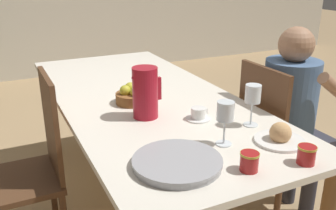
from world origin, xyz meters
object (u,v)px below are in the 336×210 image
(bread_plate, at_px, (280,136))
(wine_glass_juice, at_px, (225,114))
(serving_tray, at_px, (177,162))
(chair_person_side, at_px, (275,143))
(teacup_near_person, at_px, (198,114))
(person_seated, at_px, (293,111))
(jam_jar_red, at_px, (307,154))
(red_pitcher, at_px, (145,92))
(fruit_bowl, at_px, (133,95))
(jam_jar_amber, at_px, (249,161))
(chair_opposite, at_px, (32,165))
(wine_glass_water, at_px, (253,96))

(bread_plate, bearing_deg, wine_glass_juice, 159.65)
(bread_plate, bearing_deg, serving_tray, 179.27)
(chair_person_side, bearing_deg, teacup_near_person, -85.29)
(wine_glass_juice, xyz_separation_m, teacup_near_person, (0.04, 0.28, -0.11))
(person_seated, bearing_deg, jam_jar_red, -40.33)
(red_pitcher, height_order, fruit_bowl, red_pitcher)
(bread_plate, distance_m, jam_jar_amber, 0.29)
(serving_tray, xyz_separation_m, jam_jar_amber, (0.22, -0.14, 0.02))
(chair_opposite, distance_m, wine_glass_juice, 1.06)
(wine_glass_water, relative_size, teacup_near_person, 1.62)
(wine_glass_water, bearing_deg, jam_jar_red, -95.22)
(serving_tray, bearing_deg, red_pitcher, 81.10)
(jam_jar_red, bearing_deg, bread_plate, 78.77)
(chair_person_side, distance_m, jam_jar_amber, 0.88)
(wine_glass_juice, distance_m, jam_jar_amber, 0.24)
(chair_person_side, distance_m, jam_jar_red, 0.77)
(chair_person_side, distance_m, chair_opposite, 1.34)
(teacup_near_person, bearing_deg, chair_person_side, 4.71)
(serving_tray, bearing_deg, chair_person_side, 25.65)
(chair_opposite, height_order, bread_plate, chair_opposite)
(person_seated, height_order, serving_tray, person_seated)
(teacup_near_person, distance_m, bread_plate, 0.41)
(red_pitcher, relative_size, wine_glass_water, 1.27)
(chair_person_side, distance_m, red_pitcher, 0.86)
(chair_person_side, bearing_deg, person_seated, 79.62)
(person_seated, distance_m, teacup_near_person, 0.65)
(chair_opposite, distance_m, jam_jar_red, 1.33)
(red_pitcher, relative_size, serving_tray, 0.74)
(wine_glass_juice, distance_m, teacup_near_person, 0.30)
(fruit_bowl, bearing_deg, serving_tray, -97.44)
(red_pitcher, height_order, wine_glass_water, red_pitcher)
(red_pitcher, relative_size, teacup_near_person, 2.06)
(teacup_near_person, bearing_deg, wine_glass_water, -42.43)
(chair_person_side, distance_m, wine_glass_water, 0.59)
(jam_jar_amber, distance_m, jam_jar_red, 0.23)
(fruit_bowl, bearing_deg, jam_jar_amber, -81.48)
(chair_person_side, bearing_deg, wine_glass_water, -59.37)
(chair_person_side, height_order, bread_plate, chair_person_side)
(teacup_near_person, distance_m, fruit_bowl, 0.41)
(person_seated, xyz_separation_m, bread_plate, (-0.45, -0.39, 0.10))
(wine_glass_water, relative_size, wine_glass_juice, 1.04)
(chair_person_side, bearing_deg, bread_plate, -41.19)
(wine_glass_juice, relative_size, teacup_near_person, 1.55)
(chair_person_side, xyz_separation_m, serving_tray, (-0.84, -0.40, 0.28))
(serving_tray, xyz_separation_m, bread_plate, (0.48, -0.01, 0.01))
(wine_glass_water, height_order, jam_jar_red, wine_glass_water)
(person_seated, bearing_deg, wine_glass_water, -66.70)
(red_pitcher, distance_m, teacup_near_person, 0.28)
(chair_opposite, height_order, person_seated, person_seated)
(red_pitcher, bearing_deg, fruit_bowl, 85.96)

